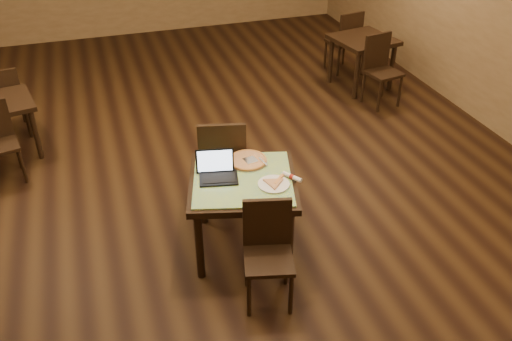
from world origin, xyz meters
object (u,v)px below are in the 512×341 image
object	(u,v)px
other_table_a_chair_far	(346,38)
chair_main_far	(223,160)
pizza_pan	(248,161)
other_table_a_chair_near	(380,66)
laptop	(217,170)
other_table_a	(363,46)
other_table_b	(0,111)
chair_main_near	(268,246)
other_table_b_chair_far	(6,97)
tiled_table	(243,188)

from	to	relation	value
other_table_a_chair_far	chair_main_far	bearing A→B (deg)	36.31
pizza_pan	other_table_a_chair_near	world-z (taller)	other_table_a_chair_near
laptop	other_table_a_chair_far	xyz separation A→B (m)	(2.88, 3.37, -0.28)
pizza_pan	other_table_a	world-z (taller)	pizza_pan
laptop	pizza_pan	world-z (taller)	laptop
chair_main_far	other_table_a_chair_far	world-z (taller)	chair_main_far
chair_main_far	other_table_b	size ratio (longest dim) A/B	1.21
pizza_pan	other_table_a_chair_far	xyz separation A→B (m)	(2.56, 3.23, -0.23)
laptop	other_table_b	world-z (taller)	laptop
chair_main_near	other_table_a_chair_far	size ratio (longest dim) A/B	0.94
other_table_a_chair_far	other_table_b	distance (m)	4.94
other_table_b_chair_far	chair_main_near	bearing A→B (deg)	109.50
other_table_b_chair_far	tiled_table	bearing A→B (deg)	114.29
tiled_table	other_table_a	world-z (taller)	tiled_table
chair_main_far	other_table_b_chair_far	bearing A→B (deg)	-34.51
other_table_a	other_table_b_chair_far	world-z (taller)	other_table_b_chair_far
other_table_b	pizza_pan	bearing A→B (deg)	-55.72
laptop	other_table_b_chair_far	xyz separation A→B (m)	(-1.94, 2.86, -0.33)
other_table_a_chair_near	chair_main_near	bearing A→B (deg)	-141.75
pizza_pan	tiled_table	bearing A→B (deg)	-116.57
other_table_a_chair_far	other_table_b	world-z (taller)	other_table_a_chair_far
other_table_a	other_table_a_chair_near	bearing A→B (deg)	-101.81
other_table_a_chair_far	other_table_b	xyz separation A→B (m)	(-4.84, -1.02, 0.02)
other_table_a_chair_near	other_table_b	distance (m)	4.81
other_table_a	other_table_a_chair_near	xyz separation A→B (m)	(-0.01, -0.56, -0.07)
tiled_table	other_table_a	distance (m)	3.95
chair_main_far	chair_main_near	bearing A→B (deg)	105.31
other_table_a_chair_near	other_table_a_chair_far	bearing A→B (deg)	78.19
chair_main_near	other_table_a_chair_near	world-z (taller)	other_table_a_chair_near
chair_main_near	pizza_pan	distance (m)	0.91
laptop	pizza_pan	xyz separation A→B (m)	(0.32, 0.14, -0.06)
tiled_table	other_table_a_chair_far	distance (m)	4.39
tiled_table	laptop	world-z (taller)	laptop
chair_main_far	other_table_a_chair_near	size ratio (longest dim) A/B	1.08
laptop	other_table_a	distance (m)	4.02
laptop	other_table_a_chair_near	distance (m)	3.65
chair_main_near	chair_main_far	xyz separation A→B (m)	(-0.04, 1.24, 0.08)
other_table_b_chair_far	other_table_a_chair_far	bearing A→B (deg)	174.43
other_table_a_chair_far	other_table_b_chair_far	distance (m)	4.85
pizza_pan	other_table_a_chair_far	world-z (taller)	other_table_a_chair_far
chair_main_far	other_table_b_chair_far	world-z (taller)	chair_main_far
chair_main_far	other_table_a_chair_near	bearing A→B (deg)	-133.45
other_table_a_chair_far	other_table_b_chair_far	xyz separation A→B (m)	(-4.82, -0.51, -0.04)
other_table_a	other_table_b	bearing A→B (deg)	175.19
laptop	pizza_pan	size ratio (longest dim) A/B	1.03
chair_main_near	pizza_pan	bearing A→B (deg)	97.33
tiled_table	other_table_b_chair_far	xyz separation A→B (m)	(-2.14, 2.96, -0.17)
chair_main_far	tiled_table	bearing A→B (deg)	105.42
chair_main_far	laptop	size ratio (longest dim) A/B	2.80
other_table_a_chair_near	other_table_b_chair_far	distance (m)	4.83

